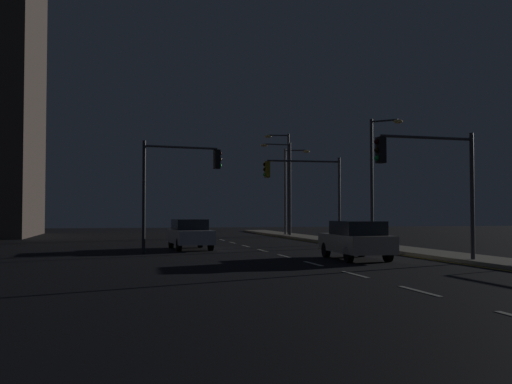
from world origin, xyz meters
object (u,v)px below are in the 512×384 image
object	(u,v)px
traffic_light_far_left	(305,181)
traffic_light_mid_left	(429,168)
car_oncoming	(190,234)
car	(356,239)
street_lamp_corner	(285,175)
traffic_light_far_right	(179,174)
street_lamp_median	(285,179)
street_lamp_across_street	(289,182)
street_lamp_far_end	(377,169)

from	to	relation	value
traffic_light_far_left	traffic_light_mid_left	bearing A→B (deg)	-88.04
car_oncoming	traffic_light_far_left	distance (m)	8.09
car	street_lamp_corner	world-z (taller)	street_lamp_corner
traffic_light_far_right	street_lamp_median	xyz separation A→B (m)	(10.14, 16.76, 0.86)
street_lamp_across_street	traffic_light_mid_left	bearing A→B (deg)	-95.48
street_lamp_corner	car_oncoming	bearing A→B (deg)	-121.43
traffic_light_far_left	street_lamp_far_end	size ratio (longest dim) A/B	0.71
traffic_light_far_left	street_lamp_far_end	bearing A→B (deg)	-35.44
traffic_light_mid_left	street_lamp_corner	bearing A→B (deg)	85.49
traffic_light_mid_left	street_lamp_median	world-z (taller)	street_lamp_median
car	traffic_light_far_left	xyz separation A→B (m)	(1.35, 10.84, 2.95)
traffic_light_far_right	street_lamp_corner	xyz separation A→B (m)	(10.53, 18.14, 1.31)
street_lamp_across_street	street_lamp_corner	bearing A→B (deg)	-136.08
street_lamp_far_end	street_lamp_across_street	xyz separation A→B (m)	(-0.35, 16.40, 0.04)
street_lamp_across_street	street_lamp_median	bearing A→B (deg)	-115.62
street_lamp_corner	street_lamp_median	size ratio (longest dim) A/B	1.13
street_lamp_far_end	street_lamp_corner	bearing A→B (deg)	93.10
car	traffic_light_mid_left	distance (m)	4.21
traffic_light_mid_left	street_lamp_far_end	size ratio (longest dim) A/B	0.68
car_oncoming	traffic_light_far_right	world-z (taller)	traffic_light_far_right
street_lamp_corner	street_lamp_far_end	bearing A→B (deg)	-86.90
traffic_light_far_right	street_lamp_corner	distance (m)	21.01
traffic_light_mid_left	street_lamp_far_end	world-z (taller)	street_lamp_far_end
traffic_light_mid_left	car_oncoming	bearing A→B (deg)	124.46
traffic_light_far_left	traffic_light_far_right	world-z (taller)	traffic_light_far_right
traffic_light_mid_left	street_lamp_far_end	bearing A→B (deg)	74.86
traffic_light_mid_left	street_lamp_across_street	size ratio (longest dim) A/B	0.67
street_lamp_far_end	traffic_light_far_left	bearing A→B (deg)	144.56
street_lamp_far_end	street_lamp_median	xyz separation A→B (m)	(-1.25, 14.53, 0.21)
car_oncoming	traffic_light_far_left	xyz separation A→B (m)	(7.13, 2.43, 2.95)
street_lamp_corner	street_lamp_median	distance (m)	1.50
car_oncoming	traffic_light_far_right	distance (m)	3.80
traffic_light_mid_left	street_lamp_median	xyz separation A→B (m)	(1.74, 25.56, 1.07)
traffic_light_far_left	street_lamp_median	distance (m)	12.31
car_oncoming	traffic_light_mid_left	world-z (taller)	traffic_light_mid_left
traffic_light_far_left	street_lamp_corner	size ratio (longest dim) A/B	0.61
car	traffic_light_far_right	size ratio (longest dim) A/B	0.83
car	traffic_light_mid_left	bearing A→B (deg)	-55.64
street_lamp_corner	street_lamp_median	bearing A→B (deg)	-105.69
traffic_light_far_left	street_lamp_across_street	bearing A→B (deg)	77.50
street_lamp_across_street	traffic_light_far_left	bearing A→B (deg)	-102.50
street_lamp_corner	traffic_light_far_left	bearing A→B (deg)	-100.87
street_lamp_far_end	street_lamp_across_street	bearing A→B (deg)	91.23
street_lamp_far_end	traffic_light_far_right	bearing A→B (deg)	-168.93
street_lamp_median	traffic_light_mid_left	bearing A→B (deg)	-93.88
street_lamp_far_end	car	bearing A→B (deg)	-119.74
street_lamp_across_street	car_oncoming	bearing A→B (deg)	-121.96
traffic_light_far_left	traffic_light_far_right	bearing A→B (deg)	-149.51
car	street_lamp_median	xyz separation A→B (m)	(3.54, 22.92, 3.81)
car_oncoming	street_lamp_across_street	xyz separation A→B (m)	(10.22, 16.38, 3.64)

